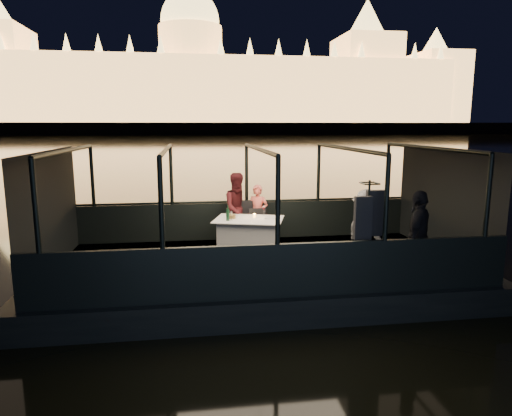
{
  "coord_description": "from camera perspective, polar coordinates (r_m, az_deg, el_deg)",
  "views": [
    {
      "loc": [
        -1.35,
        -8.92,
        3.27
      ],
      "look_at": [
        0.0,
        0.4,
        1.55
      ],
      "focal_mm": 32.0,
      "sensor_mm": 36.0,
      "label": 1
    }
  ],
  "objects": [
    {
      "name": "plate_far",
      "position": [
        10.1,
        -2.85,
        -1.07
      ],
      "size": [
        0.27,
        0.27,
        0.01
      ],
      "primitive_type": "cylinder",
      "rotation": [
        0.0,
        0.0,
        0.21
      ],
      "color": "silver",
      "rests_on": "dining_table_central"
    },
    {
      "name": "chair_port_right",
      "position": [
        10.45,
        0.31,
        -2.48
      ],
      "size": [
        0.45,
        0.45,
        0.86
      ],
      "primitive_type": "cube",
      "rotation": [
        0.0,
        0.0,
        0.12
      ],
      "color": "black",
      "rests_on": "boat_deck"
    },
    {
      "name": "passenger_dark",
      "position": [
        8.5,
        19.6,
        -3.32
      ],
      "size": [
        0.94,
        1.02,
        1.67
      ],
      "primitive_type": "imported",
      "rotation": [
        0.0,
        0.0,
        4.02
      ],
      "color": "black",
      "rests_on": "boat_deck"
    },
    {
      "name": "wine_bottle",
      "position": [
        9.68,
        -3.55,
        -0.72
      ],
      "size": [
        0.09,
        0.09,
        0.33
      ],
      "primitive_type": "cylinder",
      "rotation": [
        0.0,
        0.0,
        -0.29
      ],
      "color": "#13361E",
      "rests_on": "dining_table_central"
    },
    {
      "name": "canopy_ribs",
      "position": [
        9.17,
        0.36,
        0.17
      ],
      "size": [
        8.0,
        4.0,
        2.3
      ],
      "primitive_type": null,
      "color": "black",
      "rests_on": "boat_deck"
    },
    {
      "name": "amber_candle",
      "position": [
        10.02,
        -0.2,
        -0.96
      ],
      "size": [
        0.06,
        0.06,
        0.08
      ],
      "primitive_type": "cylinder",
      "rotation": [
        0.0,
        0.0,
        0.06
      ],
      "color": "#FFA53F",
      "rests_on": "dining_table_central"
    },
    {
      "name": "bread_basket",
      "position": [
        9.94,
        -3.08,
        -1.07
      ],
      "size": [
        0.23,
        0.23,
        0.08
      ],
      "primitive_type": "cylinder",
      "rotation": [
        0.0,
        0.0,
        -0.25
      ],
      "color": "brown",
      "rests_on": "dining_table_central"
    },
    {
      "name": "cabin_roof_glass",
      "position": [
        9.04,
        0.37,
        7.36
      ],
      "size": [
        8.0,
        4.0,
        0.02
      ],
      "primitive_type": null,
      "color": "#99B2B2",
      "rests_on": "boat_deck"
    },
    {
      "name": "chair_port_left",
      "position": [
        10.74,
        -1.49,
        -2.14
      ],
      "size": [
        0.54,
        0.54,
        0.98
      ],
      "primitive_type": "cube",
      "rotation": [
        0.0,
        0.0,
        -0.19
      ],
      "color": "black",
      "rests_on": "boat_deck"
    },
    {
      "name": "cabin_glass_port",
      "position": [
        11.07,
        -1.19,
        4.28
      ],
      "size": [
        8.0,
        0.02,
        1.4
      ],
      "primitive_type": null,
      "color": "#99B2B2",
      "rests_on": "gunwale_port"
    },
    {
      "name": "gunwale_starboard",
      "position": [
        7.43,
        2.67,
        -7.87
      ],
      "size": [
        8.0,
        0.08,
        0.9
      ],
      "primitive_type": "cube",
      "color": "black",
      "rests_on": "boat_deck"
    },
    {
      "name": "plate_near",
      "position": [
        9.94,
        1.76,
        -1.24
      ],
      "size": [
        0.32,
        0.32,
        0.02
      ],
      "primitive_type": "cylinder",
      "rotation": [
        0.0,
        0.0,
        -0.3
      ],
      "color": "silver",
      "rests_on": "dining_table_central"
    },
    {
      "name": "person_woman_coral",
      "position": [
        10.84,
        0.2,
        -0.39
      ],
      "size": [
        0.59,
        0.51,
        1.38
      ],
      "primitive_type": "imported",
      "rotation": [
        0.0,
        0.0,
        -0.43
      ],
      "color": "#F66A59",
      "rests_on": "boat_deck"
    },
    {
      "name": "parliament_building",
      "position": [
        185.72,
        -8.14,
        18.23
      ],
      "size": [
        220.0,
        32.0,
        60.0
      ],
      "primitive_type": null,
      "color": "#F2D18C",
      "rests_on": "embankment"
    },
    {
      "name": "river_water",
      "position": [
        89.0,
        -7.43,
        8.17
      ],
      "size": [
        500.0,
        500.0,
        0.0
      ],
      "primitive_type": "plane",
      "color": "black",
      "rests_on": "ground"
    },
    {
      "name": "gunwale_port",
      "position": [
        11.25,
        -1.17,
        -1.55
      ],
      "size": [
        8.0,
        0.08,
        0.9
      ],
      "primitive_type": "cube",
      "color": "black",
      "rests_on": "boat_deck"
    },
    {
      "name": "boat_deck",
      "position": [
        9.45,
        0.35,
        -6.83
      ],
      "size": [
        8.0,
        4.0,
        0.04
      ],
      "primitive_type": "cube",
      "color": "black",
      "rests_on": "boat_hull"
    },
    {
      "name": "end_wall_fore",
      "position": [
        9.45,
        -24.38,
        -0.46
      ],
      "size": [
        0.02,
        4.0,
        2.3
      ],
      "primitive_type": null,
      "color": "black",
      "rests_on": "boat_deck"
    },
    {
      "name": "coat_stand",
      "position": [
        7.98,
        13.73,
        -3.52
      ],
      "size": [
        0.63,
        0.57,
        1.87
      ],
      "primitive_type": null,
      "rotation": [
        0.0,
        0.0,
        0.35
      ],
      "color": "black",
      "rests_on": "boat_deck"
    },
    {
      "name": "passenger_stripe",
      "position": [
        8.89,
        13.73,
        -2.44
      ],
      "size": [
        0.82,
        1.14,
        1.59
      ],
      "primitive_type": "imported",
      "rotation": [
        0.0,
        0.0,
        1.83
      ],
      "color": "silver",
      "rests_on": "boat_deck"
    },
    {
      "name": "boat_hull",
      "position": [
        9.6,
        0.35,
        -9.57
      ],
      "size": [
        8.6,
        4.4,
        1.0
      ],
      "primitive_type": "cube",
      "color": "black",
      "rests_on": "river_water"
    },
    {
      "name": "embankment",
      "position": [
        218.94,
        -7.98,
        9.67
      ],
      "size": [
        400.0,
        140.0,
        6.0
      ],
      "primitive_type": "cube",
      "color": "#423D33",
      "rests_on": "ground"
    },
    {
      "name": "wine_glass_white",
      "position": [
        9.73,
        -3.1,
        -0.99
      ],
      "size": [
        0.08,
        0.08,
        0.18
      ],
      "primitive_type": null,
      "rotation": [
        0.0,
        0.0,
        -0.38
      ],
      "color": "silver",
      "rests_on": "dining_table_central"
    },
    {
      "name": "person_man_maroon",
      "position": [
        10.74,
        -2.18,
        -0.5
      ],
      "size": [
        0.95,
        0.83,
        1.67
      ],
      "primitive_type": "imported",
      "rotation": [
        0.0,
        0.0,
        0.3
      ],
      "color": "#3F1115",
      "rests_on": "boat_deck"
    },
    {
      "name": "wine_glass_red",
      "position": [
        10.27,
        0.99,
        -0.37
      ],
      "size": [
        0.09,
        0.09,
        0.2
      ],
      "primitive_type": null,
      "rotation": [
        0.0,
        0.0,
        0.35
      ],
      "color": "silver",
      "rests_on": "dining_table_central"
    },
    {
      "name": "cabin_glass_starboard",
      "position": [
        7.15,
        2.75,
        0.91
      ],
      "size": [
        8.0,
        0.02,
        1.4
      ],
      "primitive_type": null,
      "color": "#99B2B2",
      "rests_on": "gunwale_starboard"
    },
    {
      "name": "end_wall_aft",
      "position": [
        10.53,
        22.42,
        0.71
      ],
      "size": [
        0.02,
        4.0,
        2.3
      ],
      "primitive_type": null,
      "color": "black",
      "rests_on": "boat_deck"
    },
    {
      "name": "dining_table_central",
      "position": [
        9.96,
        -0.9,
        -3.51
      ],
      "size": [
        1.69,
        1.42,
        0.77
      ],
      "primitive_type": "cube",
      "rotation": [
        0.0,
        0.0,
        -0.29
      ],
      "color": "white",
      "rests_on": "boat_deck"
    }
  ]
}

